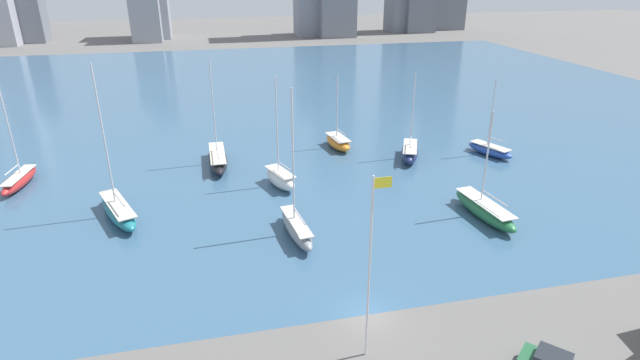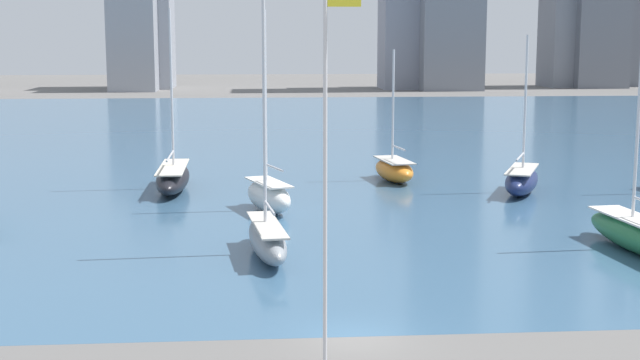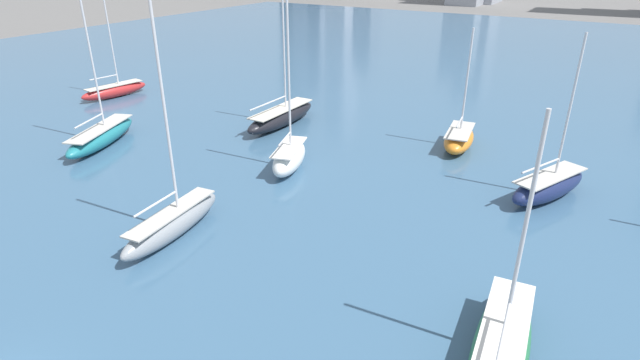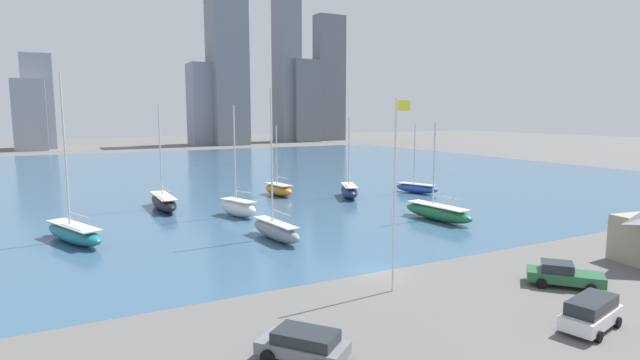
{
  "view_description": "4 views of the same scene",
  "coord_description": "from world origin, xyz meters",
  "px_view_note": "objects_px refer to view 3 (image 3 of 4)",
  "views": [
    {
      "loc": [
        -10.67,
        -29.69,
        24.77
      ],
      "look_at": [
        0.29,
        17.7,
        3.94
      ],
      "focal_mm": 28.0,
      "sensor_mm": 36.0,
      "label": 1
    },
    {
      "loc": [
        -3.94,
        -33.29,
        11.63
      ],
      "look_at": [
        -0.49,
        11.04,
        4.48
      ],
      "focal_mm": 50.0,
      "sensor_mm": 36.0,
      "label": 2
    },
    {
      "loc": [
        18.99,
        -5.36,
        16.72
      ],
      "look_at": [
        4.89,
        17.87,
        4.05
      ],
      "focal_mm": 28.0,
      "sensor_mm": 36.0,
      "label": 3
    },
    {
      "loc": [
        -21.81,
        -31.53,
        12.41
      ],
      "look_at": [
        1.51,
        12.6,
        5.76
      ],
      "focal_mm": 28.0,
      "sensor_mm": 36.0,
      "label": 4
    }
  ],
  "objects_px": {
    "sailboat_green": "(501,349)",
    "sailboat_navy": "(549,185)",
    "sailboat_black": "(281,116)",
    "sailboat_gray": "(173,222)",
    "sailboat_orange": "(459,138)",
    "sailboat_teal": "(101,135)",
    "sailboat_red": "(115,90)",
    "sailboat_white": "(289,157)"
  },
  "relations": [
    {
      "from": "sailboat_gray",
      "to": "sailboat_navy",
      "type": "height_order",
      "value": "sailboat_gray"
    },
    {
      "from": "sailboat_green",
      "to": "sailboat_black",
      "type": "bearing_deg",
      "value": 135.65
    },
    {
      "from": "sailboat_teal",
      "to": "sailboat_red",
      "type": "height_order",
      "value": "sailboat_teal"
    },
    {
      "from": "sailboat_orange",
      "to": "sailboat_green",
      "type": "bearing_deg",
      "value": -77.47
    },
    {
      "from": "sailboat_orange",
      "to": "sailboat_navy",
      "type": "bearing_deg",
      "value": -45.35
    },
    {
      "from": "sailboat_black",
      "to": "sailboat_gray",
      "type": "distance_m",
      "value": 22.52
    },
    {
      "from": "sailboat_gray",
      "to": "sailboat_navy",
      "type": "relative_size",
      "value": 1.26
    },
    {
      "from": "sailboat_orange",
      "to": "sailboat_gray",
      "type": "height_order",
      "value": "sailboat_gray"
    },
    {
      "from": "sailboat_black",
      "to": "sailboat_gray",
      "type": "bearing_deg",
      "value": -72.78
    },
    {
      "from": "sailboat_white",
      "to": "sailboat_orange",
      "type": "bearing_deg",
      "value": 30.72
    },
    {
      "from": "sailboat_red",
      "to": "sailboat_gray",
      "type": "height_order",
      "value": "sailboat_gray"
    },
    {
      "from": "sailboat_white",
      "to": "sailboat_gray",
      "type": "bearing_deg",
      "value": -109.9
    },
    {
      "from": "sailboat_green",
      "to": "sailboat_navy",
      "type": "distance_m",
      "value": 18.5
    },
    {
      "from": "sailboat_navy",
      "to": "sailboat_white",
      "type": "bearing_deg",
      "value": -140.34
    },
    {
      "from": "sailboat_teal",
      "to": "sailboat_orange",
      "type": "xyz_separation_m",
      "value": [
        28.54,
        16.42,
        -0.02
      ]
    },
    {
      "from": "sailboat_green",
      "to": "sailboat_white",
      "type": "bearing_deg",
      "value": 141.64
    },
    {
      "from": "sailboat_navy",
      "to": "sailboat_red",
      "type": "bearing_deg",
      "value": -158.49
    },
    {
      "from": "sailboat_white",
      "to": "sailboat_teal",
      "type": "bearing_deg",
      "value": 175.3
    },
    {
      "from": "sailboat_black",
      "to": "sailboat_red",
      "type": "xyz_separation_m",
      "value": [
        -23.89,
        -1.7,
        -0.09
      ]
    },
    {
      "from": "sailboat_green",
      "to": "sailboat_navy",
      "type": "relative_size",
      "value": 0.98
    },
    {
      "from": "sailboat_orange",
      "to": "sailboat_gray",
      "type": "xyz_separation_m",
      "value": [
        -10.81,
        -24.54,
        0.07
      ]
    },
    {
      "from": "sailboat_teal",
      "to": "sailboat_red",
      "type": "relative_size",
      "value": 1.15
    },
    {
      "from": "sailboat_black",
      "to": "sailboat_white",
      "type": "xyz_separation_m",
      "value": [
        7.14,
        -8.97,
        0.13
      ]
    },
    {
      "from": "sailboat_teal",
      "to": "sailboat_gray",
      "type": "bearing_deg",
      "value": -46.33
    },
    {
      "from": "sailboat_green",
      "to": "sailboat_orange",
      "type": "height_order",
      "value": "sailboat_green"
    },
    {
      "from": "sailboat_teal",
      "to": "sailboat_orange",
      "type": "distance_m",
      "value": 32.92
    },
    {
      "from": "sailboat_orange",
      "to": "sailboat_gray",
      "type": "relative_size",
      "value": 0.72
    },
    {
      "from": "sailboat_white",
      "to": "sailboat_navy",
      "type": "xyz_separation_m",
      "value": [
        19.08,
        5.53,
        -0.11
      ]
    },
    {
      "from": "sailboat_red",
      "to": "sailboat_white",
      "type": "bearing_deg",
      "value": -5.88
    },
    {
      "from": "sailboat_green",
      "to": "sailboat_white",
      "type": "xyz_separation_m",
      "value": [
        -19.95,
        12.96,
        0.17
      ]
    },
    {
      "from": "sailboat_teal",
      "to": "sailboat_red",
      "type": "bearing_deg",
      "value": 116.33
    },
    {
      "from": "sailboat_teal",
      "to": "sailboat_green",
      "type": "distance_m",
      "value": 38.99
    },
    {
      "from": "sailboat_white",
      "to": "sailboat_red",
      "type": "bearing_deg",
      "value": 148.5
    },
    {
      "from": "sailboat_teal",
      "to": "sailboat_green",
      "type": "relative_size",
      "value": 1.41
    },
    {
      "from": "sailboat_navy",
      "to": "sailboat_gray",
      "type": "bearing_deg",
      "value": -113.63
    },
    {
      "from": "sailboat_red",
      "to": "sailboat_navy",
      "type": "xyz_separation_m",
      "value": [
        50.1,
        -1.75,
        0.12
      ]
    },
    {
      "from": "sailboat_black",
      "to": "sailboat_teal",
      "type": "distance_m",
      "value": 17.25
    },
    {
      "from": "sailboat_orange",
      "to": "sailboat_red",
      "type": "distance_m",
      "value": 41.76
    },
    {
      "from": "sailboat_teal",
      "to": "sailboat_green",
      "type": "bearing_deg",
      "value": -34.42
    },
    {
      "from": "sailboat_navy",
      "to": "sailboat_green",
      "type": "bearing_deg",
      "value": -63.78
    },
    {
      "from": "sailboat_teal",
      "to": "sailboat_white",
      "type": "xyz_separation_m",
      "value": [
        18.08,
        4.37,
        0.15
      ]
    },
    {
      "from": "sailboat_green",
      "to": "sailboat_red",
      "type": "bearing_deg",
      "value": 152.99
    }
  ]
}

